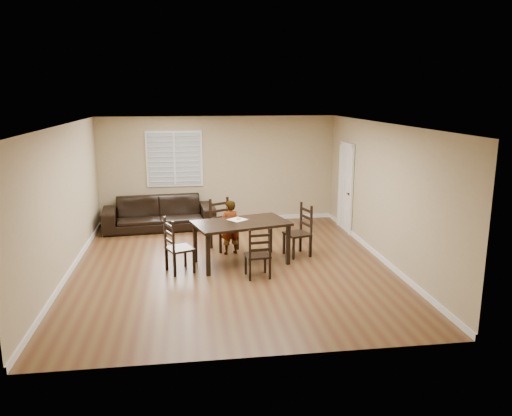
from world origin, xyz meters
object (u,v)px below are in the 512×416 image
at_px(chair_near, 221,225).
at_px(child, 230,227).
at_px(sofa, 159,213).
at_px(chair_left, 173,248).
at_px(chair_far, 259,256).
at_px(dining_table, 241,226).
at_px(chair_right, 303,232).
at_px(donut, 238,218).

xyz_separation_m(chair_near, child, (0.15, -0.46, 0.08)).
bearing_deg(sofa, chair_left, -87.63).
distance_m(chair_far, child, 1.57).
relative_size(chair_near, chair_left, 1.04).
height_order(dining_table, chair_right, chair_right).
relative_size(chair_left, child, 0.92).
bearing_deg(chair_near, sofa, 102.58).
relative_size(chair_far, child, 0.83).
height_order(chair_far, chair_right, chair_right).
xyz_separation_m(chair_left, chair_right, (2.60, 0.72, 0.01)).
relative_size(child, donut, 12.06).
bearing_deg(chair_right, chair_far, -57.39).
relative_size(chair_right, donut, 11.35).
bearing_deg(chair_left, chair_near, -57.06).
height_order(child, donut, child).
height_order(chair_far, donut, chair_far).
height_order(chair_near, sofa, chair_near).
bearing_deg(chair_far, chair_right, -136.75).
bearing_deg(donut, sofa, 122.75).
relative_size(child, sofa, 0.42).
bearing_deg(dining_table, donut, 83.66).
bearing_deg(dining_table, sofa, 106.30).
distance_m(donut, sofa, 3.14).
bearing_deg(donut, chair_right, 6.60).
xyz_separation_m(dining_table, donut, (-0.03, 0.20, 0.11)).
height_order(chair_right, sofa, chair_right).
xyz_separation_m(chair_left, sofa, (-0.41, 3.17, -0.08)).
relative_size(dining_table, chair_far, 2.10).
height_order(dining_table, chair_far, chair_far).
distance_m(chair_left, chair_right, 2.70).
height_order(chair_near, chair_right, chair_near).
distance_m(dining_table, donut, 0.23).
relative_size(chair_near, sofa, 0.40).
distance_m(chair_near, chair_right, 1.78).
distance_m(chair_near, donut, 1.00).
distance_m(chair_near, chair_far, 2.05).
bearing_deg(donut, child, 107.87).
xyz_separation_m(chair_left, donut, (1.26, 0.56, 0.38)).
bearing_deg(chair_left, chair_right, -97.56).
bearing_deg(chair_far, chair_near, -80.63).
distance_m(chair_right, child, 1.50).
height_order(chair_far, child, child).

